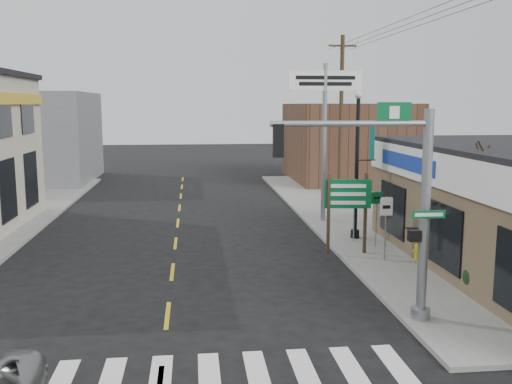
{
  "coord_description": "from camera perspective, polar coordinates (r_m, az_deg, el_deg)",
  "views": [
    {
      "loc": [
        0.72,
        -10.65,
        5.55
      ],
      "look_at": [
        2.72,
        7.1,
        2.8
      ],
      "focal_mm": 40.0,
      "sensor_mm": 36.0,
      "label": 1
    }
  ],
  "objects": [
    {
      "name": "bldg_distant_left",
      "position": [
        44.29,
        -21.86,
        5.09
      ],
      "size": [
        9.0,
        10.0,
        6.4
      ],
      "primitive_type": "cube",
      "color": "slate",
      "rests_on": "ground"
    },
    {
      "name": "dance_center_sign",
      "position": [
        26.64,
        6.89,
        8.72
      ],
      "size": [
        3.42,
        0.21,
        7.27
      ],
      "rotation": [
        0.0,
        0.0,
        0.03
      ],
      "color": "gray",
      "rests_on": "sidewalk_right"
    },
    {
      "name": "shrub_back",
      "position": [
        19.94,
        20.24,
        -6.34
      ],
      "size": [
        1.1,
        1.1,
        0.83
      ],
      "primitive_type": "ellipsoid",
      "color": "black",
      "rests_on": "sidewalk_right"
    },
    {
      "name": "ped_crossing_sign",
      "position": [
        22.85,
        9.84,
        -0.63
      ],
      "size": [
        0.98,
        0.07,
        2.53
      ],
      "rotation": [
        0.0,
        0.0,
        0.4
      ],
      "color": "gray",
      "rests_on": "sidewalk_right"
    },
    {
      "name": "bare_tree",
      "position": [
        18.23,
        23.35,
        3.61
      ],
      "size": [
        2.55,
        2.55,
        5.1
      ],
      "rotation": [
        0.0,
        0.0,
        0.4
      ],
      "color": "black",
      "rests_on": "sidewalk_right"
    },
    {
      "name": "shrub_front",
      "position": [
        17.91,
        22.04,
        -7.86
      ],
      "size": [
        1.32,
        1.32,
        0.99
      ],
      "primitive_type": "ellipsoid",
      "color": "#1A3E1A",
      "rests_on": "sidewalk_right"
    },
    {
      "name": "lamp_post",
      "position": [
        23.3,
        10.21,
        3.75
      ],
      "size": [
        0.77,
        0.61,
        5.94
      ],
      "rotation": [
        0.0,
        0.0,
        0.31
      ],
      "color": "black",
      "rests_on": "sidewalk_right"
    },
    {
      "name": "crosswalk",
      "position": [
        12.38,
        -9.55,
        -17.98
      ],
      "size": [
        11.0,
        2.2,
        0.01
      ],
      "primitive_type": "cube",
      "color": "silver",
      "rests_on": "ground"
    },
    {
      "name": "bldg_distant_right",
      "position": [
        42.27,
        9.09,
        4.92
      ],
      "size": [
        8.0,
        10.0,
        5.6
      ],
      "primitive_type": "cube",
      "color": "#523525",
      "rests_on": "ground"
    },
    {
      "name": "traffic_signal_pole",
      "position": [
        14.48,
        14.27,
        -0.06
      ],
      "size": [
        4.32,
        0.36,
        5.48
      ],
      "rotation": [
        0.0,
        0.0,
        -0.02
      ],
      "color": "gray",
      "rests_on": "sidewalk_right"
    },
    {
      "name": "sidewalk_right",
      "position": [
        25.65,
        12.59,
        -3.81
      ],
      "size": [
        6.0,
        38.0,
        0.13
      ],
      "primitive_type": "cube",
      "color": "slate",
      "rests_on": "ground"
    },
    {
      "name": "utility_pole_far",
      "position": [
        34.25,
        8.5,
        7.65
      ],
      "size": [
        1.63,
        0.24,
        9.39
      ],
      "rotation": [
        0.0,
        0.0,
        -0.02
      ],
      "color": "#42291E",
      "rests_on": "sidewalk_right"
    },
    {
      "name": "center_line",
      "position": [
        19.47,
        -8.37,
        -7.89
      ],
      "size": [
        0.12,
        56.0,
        0.01
      ],
      "primitive_type": "cube",
      "color": "gold",
      "rests_on": "ground"
    },
    {
      "name": "guide_sign",
      "position": [
        20.91,
        9.14,
        -1.03
      ],
      "size": [
        1.69,
        0.14,
        2.96
      ],
      "rotation": [
        0.0,
        0.0,
        -0.13
      ],
      "color": "#41301E",
      "rests_on": "sidewalk_right"
    },
    {
      "name": "fire_hydrant",
      "position": [
        20.83,
        15.79,
        -5.72
      ],
      "size": [
        0.19,
        0.19,
        0.61
      ],
      "rotation": [
        0.0,
        0.0,
        -0.13
      ],
      "color": "yellow",
      "rests_on": "sidewalk_right"
    }
  ]
}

